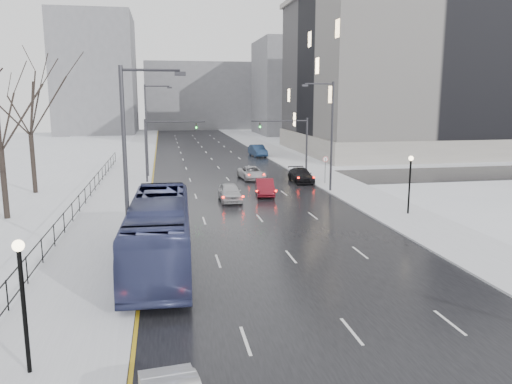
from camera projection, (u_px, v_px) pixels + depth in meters
road at (217, 166)px, 63.94m from camera, size 16.00×150.00×0.04m
cross_road at (229, 181)px, 52.35m from camera, size 130.00×10.00×0.04m
sidewalk_left at (133, 167)px, 62.05m from camera, size 5.00×150.00×0.16m
sidewalk_right at (296, 163)px, 65.82m from camera, size 5.00×150.00×0.16m
park_strip at (52, 169)px, 60.34m from camera, size 14.00×150.00×0.12m
tree_park_d at (8, 220)px, 35.63m from camera, size 8.75×8.75×12.50m
tree_park_e at (36, 194)px, 45.22m from camera, size 9.45×9.45×13.50m
iron_fence at (67, 218)px, 32.46m from camera, size 0.06×70.00×1.30m
streetlight_r_mid at (329, 131)px, 45.05m from camera, size 2.95×0.25×10.00m
streetlight_l_near at (130, 164)px, 22.80m from camera, size 2.95×0.25×10.00m
streetlight_l_far at (148, 126)px, 53.71m from camera, size 2.95×0.25×10.00m
lamppost_l at (22, 288)px, 15.06m from camera, size 0.36×0.36×4.28m
lamppost_r_mid at (410, 176)px, 36.40m from camera, size 0.36×0.36×4.28m
mast_signal_right at (297, 141)px, 52.91m from camera, size 6.10×0.33×6.50m
mast_signal_left at (157, 143)px, 50.27m from camera, size 6.10×0.33×6.50m
no_uturn_sign at (325, 162)px, 49.72m from camera, size 0.60×0.06×2.70m
civic_building at (426, 81)px, 79.74m from camera, size 41.00×31.00×24.80m
bldg_far_right at (308, 88)px, 120.06m from camera, size 24.00×20.00×22.00m
bldg_far_left at (96, 75)px, 120.17m from camera, size 18.00×22.00×28.00m
bldg_far_center at (200, 96)px, 140.27m from camera, size 30.00×18.00×18.00m
bus at (159, 232)px, 25.46m from camera, size 3.45×12.87×3.56m
sedan_center_near at (230, 192)px, 41.83m from camera, size 1.79×4.40×1.50m
sedan_right_near at (265, 187)px, 44.33m from camera, size 2.10×4.57×1.45m
sedan_right_cross at (252, 173)px, 53.06m from camera, size 2.70×5.05×1.35m
sedan_right_far at (301, 175)px, 51.32m from camera, size 1.98×4.80×1.39m
sedan_right_distant at (258, 151)px, 73.92m from camera, size 2.20×5.21×1.67m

